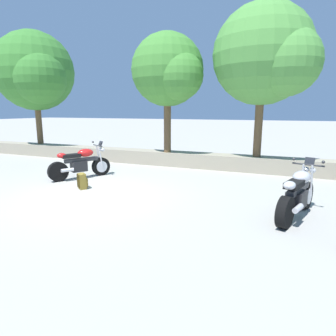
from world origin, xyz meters
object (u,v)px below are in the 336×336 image
Objects in this scene: leafy_tree_mid_left at (170,71)px; motorcycle_silver_centre at (298,195)px; leafy_tree_far_left at (35,73)px; leafy_tree_mid_right at (267,56)px; rider_backpack at (82,180)px; motorcycle_red_near_left at (81,164)px.

motorcycle_silver_centre is at bearing -42.48° from leafy_tree_mid_left.
leafy_tree_far_left is 1.03× the size of leafy_tree_mid_right.
leafy_tree_mid_right is (4.49, 4.20, 3.72)m from rider_backpack.
motorcycle_red_near_left is 3.95× the size of rider_backpack.
leafy_tree_mid_right reaches higher than leafy_tree_mid_left.
motorcycle_red_near_left is at bearing 169.80° from motorcycle_silver_centre.
leafy_tree_far_left reaches higher than motorcycle_red_near_left.
leafy_tree_mid_left reaches higher than motorcycle_silver_centre.
motorcycle_red_near_left is 6.95m from leafy_tree_far_left.
leafy_tree_far_left is 6.98m from leafy_tree_mid_left.
leafy_tree_mid_left is at bearing -2.43° from leafy_tree_far_left.
leafy_tree_far_left is at bearing 177.57° from leafy_tree_mid_left.
rider_backpack is 7.19m from leafy_tree_mid_right.
leafy_tree_mid_right reaches higher than motorcycle_red_near_left.
leafy_tree_mid_left is (-4.55, 4.17, 3.14)m from motorcycle_silver_centre.
rider_backpack is at bearing -104.35° from leafy_tree_mid_left.
leafy_tree_far_left is (-11.52, 4.47, 3.45)m from motorcycle_silver_centre.
rider_backpack is 0.09× the size of leafy_tree_mid_right.
rider_backpack is 8.23m from leafy_tree_far_left.
leafy_tree_far_left is (-5.92, 4.36, 3.69)m from rider_backpack.
leafy_tree_mid_left is 3.47m from leafy_tree_mid_right.
leafy_tree_far_left reaches higher than leafy_tree_mid_right.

